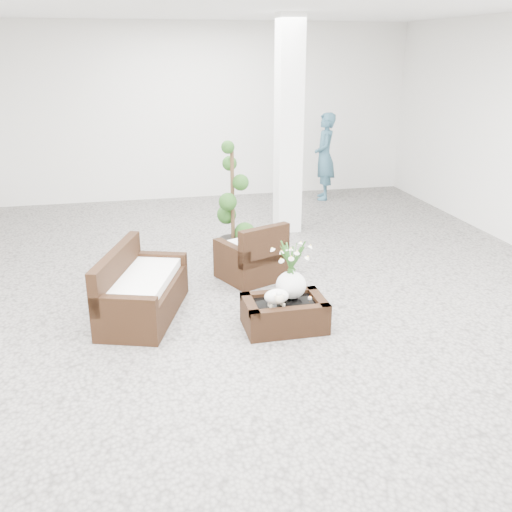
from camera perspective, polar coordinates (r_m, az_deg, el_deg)
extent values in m
plane|color=gray|center=(7.22, -0.17, -4.37)|extent=(11.00, 11.00, 0.00)
cube|color=white|center=(9.67, 3.25, 12.61)|extent=(0.40, 0.40, 3.50)
cube|color=#331D0F|center=(6.47, 2.83, -5.86)|extent=(0.90, 0.60, 0.31)
ellipsoid|color=white|center=(6.25, 2.05, -4.19)|extent=(0.28, 0.23, 0.21)
cylinder|color=white|center=(6.50, 5.37, -4.15)|extent=(0.04, 0.04, 0.03)
cube|color=#331D0F|center=(7.75, -0.52, 0.56)|extent=(0.98, 0.96, 0.80)
cube|color=#331D0F|center=(6.79, -11.17, -2.73)|extent=(1.16, 1.65, 0.80)
imported|color=#335D72|center=(12.05, 6.82, 9.77)|extent=(0.57, 0.73, 1.77)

